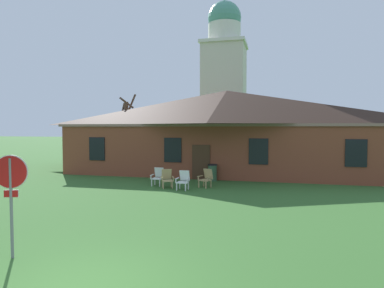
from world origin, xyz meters
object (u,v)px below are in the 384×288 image
object	(u,v)px
lawn_chair_near_door	(167,178)
lawn_chair_left_end	(183,180)
lawn_chair_by_porch	(158,176)
trash_bin	(212,172)
stop_sign	(11,185)
lawn_chair_middle	(206,178)

from	to	relation	value
lawn_chair_near_door	lawn_chair_left_end	distance (m)	1.02
lawn_chair_by_porch	lawn_chair_near_door	size ratio (longest dim) A/B	1.00
lawn_chair_by_porch	trash_bin	size ratio (longest dim) A/B	0.98
lawn_chair_left_end	trash_bin	world-z (taller)	trash_bin
stop_sign	lawn_chair_left_end	bearing A→B (deg)	80.82
lawn_chair_by_porch	lawn_chair_middle	xyz separation A→B (m)	(2.64, 0.08, 0.00)
trash_bin	lawn_chair_near_door	bearing A→B (deg)	-123.28
lawn_chair_near_door	lawn_chair_left_end	bearing A→B (deg)	-17.83
stop_sign	trash_bin	bearing A→B (deg)	79.17
lawn_chair_near_door	trash_bin	size ratio (longest dim) A/B	0.98
lawn_chair_near_door	lawn_chair_left_end	xyz separation A→B (m)	(0.97, -0.31, 0.00)
stop_sign	lawn_chair_near_door	bearing A→B (deg)	86.65
lawn_chair_middle	trash_bin	bearing A→B (deg)	92.17
lawn_chair_near_door	lawn_chair_middle	size ratio (longest dim) A/B	1.00
lawn_chair_by_porch	lawn_chair_left_end	bearing A→B (deg)	-27.75
lawn_chair_by_porch	trash_bin	distance (m)	3.42
stop_sign	lawn_chair_near_door	xyz separation A→B (m)	(0.58, 9.94, -1.25)
lawn_chair_by_porch	lawn_chair_middle	world-z (taller)	same
lawn_chair_left_end	stop_sign	bearing A→B (deg)	-99.18
lawn_chair_near_door	lawn_chair_by_porch	bearing A→B (deg)	140.90
lawn_chair_middle	lawn_chair_near_door	bearing A→B (deg)	-161.67
trash_bin	lawn_chair_by_porch	bearing A→B (deg)	-138.35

